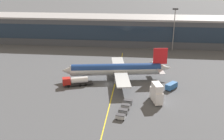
{
  "coord_description": "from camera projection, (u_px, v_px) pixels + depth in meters",
  "views": [
    {
      "loc": [
        11.5,
        -90.3,
        38.44
      ],
      "look_at": [
        1.37,
        3.28,
        4.5
      ],
      "focal_mm": 42.96,
      "sensor_mm": 36.0,
      "label": 1
    }
  ],
  "objects": [
    {
      "name": "main_airliner",
      "position": [
        117.0,
        69.0,
        101.95
      ],
      "size": [
        42.12,
        33.39,
        12.2
      ],
      "color": "#B2B7BC",
      "rests_on": "ground_plane"
    },
    {
      "name": "fuel_tanker",
      "position": [
        76.0,
        81.0,
        96.97
      ],
      "size": [
        11.02,
        5.92,
        3.25
      ],
      "color": "#232326",
      "rests_on": "ground_plane"
    },
    {
      "name": "apron_light_mast_1",
      "position": [
        174.0,
        26.0,
        138.73
      ],
      "size": [
        2.8,
        0.5,
        21.93
      ],
      "color": "gray",
      "rests_on": "ground_plane"
    },
    {
      "name": "ground_plane",
      "position": [
        107.0,
        84.0,
        98.66
      ],
      "size": [
        700.0,
        700.0,
        0.0
      ],
      "primitive_type": "plane",
      "color": "#47494F"
    },
    {
      "name": "catering_lift",
      "position": [
        157.0,
        93.0,
        84.2
      ],
      "size": [
        4.11,
        7.21,
        6.3
      ],
      "color": "white",
      "rests_on": "ground_plane"
    },
    {
      "name": "baggage_cart_0",
      "position": [
        121.0,
        117.0,
        74.77
      ],
      "size": [
        2.87,
        2.01,
        1.48
      ],
      "color": "#B2B7BC",
      "rests_on": "ground_plane"
    },
    {
      "name": "baggage_cart_2",
      "position": [
        126.0,
        106.0,
        80.56
      ],
      "size": [
        2.87,
        2.01,
        1.48
      ],
      "color": "gray",
      "rests_on": "ground_plane"
    },
    {
      "name": "apron_lead_in_line",
      "position": [
        115.0,
        83.0,
        100.25
      ],
      "size": [
        0.61,
        80.0,
        0.01
      ],
      "primitive_type": "cube",
      "rotation": [
        0.0,
        0.0,
        0.0
      ],
      "color": "yellow",
      "rests_on": "ground_plane"
    },
    {
      "name": "crew_van",
      "position": [
        172.0,
        86.0,
        94.11
      ],
      "size": [
        4.7,
        5.25,
        2.3
      ],
      "color": "#285B9E",
      "rests_on": "ground_plane"
    },
    {
      "name": "terminal_building",
      "position": [
        87.0,
        29.0,
        156.53
      ],
      "size": [
        194.91,
        21.57,
        15.6
      ],
      "color": "#424751",
      "rests_on": "ground_plane"
    },
    {
      "name": "baggage_cart_3",
      "position": [
        128.0,
        102.0,
        83.45
      ],
      "size": [
        2.87,
        2.01,
        1.48
      ],
      "color": "#595B60",
      "rests_on": "ground_plane"
    },
    {
      "name": "baggage_cart_1",
      "position": [
        123.0,
        111.0,
        77.66
      ],
      "size": [
        2.87,
        2.01,
        1.48
      ],
      "color": "#595B60",
      "rests_on": "ground_plane"
    }
  ]
}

